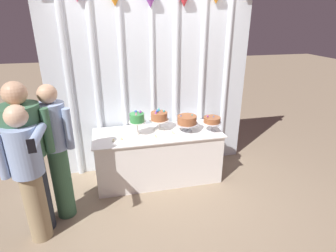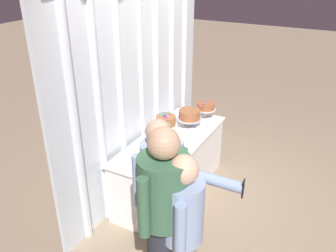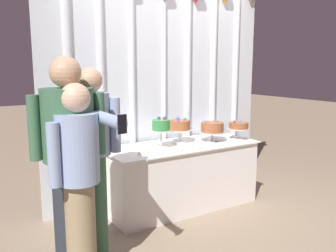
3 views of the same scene
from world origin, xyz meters
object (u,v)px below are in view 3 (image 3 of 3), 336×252
(cake_table, at_px, (181,176))
(guest_man_dark_suit, at_px, (70,162))
(tealight_far_left, at_px, (139,154))
(tealight_near_left, at_px, (147,152))
(cake_display_rightmost, at_px, (238,126))
(tealight_near_right, at_px, (184,147))
(cake_display_leftmost, at_px, (161,127))
(cake_display_midright, at_px, (212,128))
(tealight_far_right, at_px, (200,143))
(guest_man_pink_jacket, at_px, (93,155))
(guest_girl_blue_dress, at_px, (79,177))
(cake_display_midleft, at_px, (180,126))

(cake_table, distance_m, guest_man_dark_suit, 1.71)
(guest_man_dark_suit, bearing_deg, cake_table, 25.75)
(tealight_far_left, height_order, guest_man_dark_suit, guest_man_dark_suit)
(tealight_far_left, height_order, tealight_near_left, tealight_far_left)
(cake_display_rightmost, bearing_deg, tealight_near_right, -178.18)
(cake_display_leftmost, distance_m, tealight_far_left, 0.42)
(cake_display_leftmost, xyz_separation_m, tealight_near_right, (0.22, -0.12, -0.23))
(cake_display_midright, height_order, tealight_far_left, cake_display_midright)
(cake_display_rightmost, xyz_separation_m, guest_man_dark_suit, (-2.20, -0.59, 0.02))
(cake_table, height_order, tealight_far_right, tealight_far_right)
(tealight_near_right, bearing_deg, tealight_far_right, 12.89)
(tealight_near_right, xyz_separation_m, guest_man_dark_suit, (-1.41, -0.56, 0.17))
(cake_display_leftmost, height_order, guest_man_pink_jacket, guest_man_pink_jacket)
(guest_man_pink_jacket, bearing_deg, tealight_near_right, 18.18)
(cake_table, height_order, guest_girl_blue_dress, guest_girl_blue_dress)
(guest_man_pink_jacket, bearing_deg, guest_girl_blue_dress, -124.10)
(tealight_far_left, relative_size, guest_girl_blue_dress, 0.02)
(cake_display_leftmost, relative_size, guest_man_pink_jacket, 0.22)
(cake_table, bearing_deg, cake_display_rightmost, -9.23)
(cake_display_leftmost, height_order, tealight_near_right, cake_display_leftmost)
(guest_man_dark_suit, bearing_deg, tealight_near_left, 31.39)
(cake_display_leftmost, xyz_separation_m, tealight_far_left, (-0.33, -0.13, -0.22))
(tealight_far_left, bearing_deg, cake_table, 14.31)
(tealight_near_left, height_order, guest_man_dark_suit, guest_man_dark_suit)
(cake_display_midleft, distance_m, guest_man_dark_suit, 1.71)
(tealight_near_left, bearing_deg, tealight_far_left, -161.82)
(cake_display_midleft, relative_size, guest_man_dark_suit, 0.18)
(cake_display_midright, xyz_separation_m, guest_girl_blue_dress, (-1.85, -0.82, -0.05))
(tealight_far_right, height_order, guest_girl_blue_dress, guest_girl_blue_dress)
(cake_table, bearing_deg, guest_girl_blue_dress, -149.36)
(tealight_far_right, bearing_deg, cake_display_midright, 13.33)
(tealight_far_left, distance_m, guest_man_pink_jacket, 0.73)
(cake_table, distance_m, tealight_near_right, 0.40)
(cake_table, height_order, cake_display_rightmost, cake_display_rightmost)
(guest_man_pink_jacket, relative_size, guest_man_dark_suit, 0.95)
(cake_display_midright, bearing_deg, guest_man_pink_jacket, -163.24)
(cake_display_leftmost, bearing_deg, guest_girl_blue_dress, -144.56)
(tealight_far_left, bearing_deg, tealight_near_right, 1.01)
(cake_display_leftmost, bearing_deg, cake_table, 5.30)
(cake_table, bearing_deg, cake_display_midleft, 66.66)
(cake_display_midright, bearing_deg, guest_man_dark_suit, -160.33)
(cake_display_rightmost, bearing_deg, tealight_far_right, 176.62)
(tealight_near_right, bearing_deg, cake_display_midleft, 67.70)
(cake_table, relative_size, tealight_far_right, 39.38)
(tealight_near_right, xyz_separation_m, tealight_far_right, (0.25, 0.06, 0.00))
(cake_display_midleft, bearing_deg, guest_man_dark_suit, -151.96)
(cake_display_midright, height_order, tealight_near_right, cake_display_midright)
(tealight_near_left, bearing_deg, tealight_near_right, -3.10)
(cake_display_midright, bearing_deg, cake_display_leftmost, 179.03)
(tealight_far_left, relative_size, guest_man_dark_suit, 0.02)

